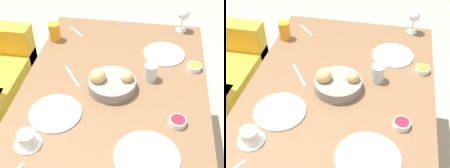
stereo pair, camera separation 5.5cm
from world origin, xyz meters
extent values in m
cube|color=brown|center=(0.00, 0.00, 0.70)|extent=(1.40, 0.93, 0.03)
cube|color=brown|center=(0.65, -0.42, 0.34)|extent=(0.06, 0.06, 0.68)
cube|color=brown|center=(0.65, 0.42, 0.34)|extent=(0.06, 0.06, 0.68)
cylinder|color=gray|center=(0.03, 0.01, 0.74)|extent=(0.24, 0.24, 0.05)
sphere|color=tan|center=(0.05, -0.06, 0.79)|extent=(0.06, 0.06, 0.06)
sphere|color=tan|center=(0.02, 0.08, 0.79)|extent=(0.08, 0.08, 0.08)
cylinder|color=white|center=(-0.36, -0.19, 0.72)|extent=(0.27, 0.27, 0.01)
cylinder|color=white|center=(0.36, -0.24, 0.72)|extent=(0.23, 0.23, 0.01)
cylinder|color=white|center=(-0.18, 0.24, 0.72)|extent=(0.24, 0.24, 0.01)
cylinder|color=orange|center=(0.42, 0.41, 0.77)|extent=(0.07, 0.07, 0.11)
cylinder|color=silver|center=(0.14, -0.17, 0.76)|extent=(0.07, 0.07, 0.09)
cylinder|color=silver|center=(0.64, -0.34, 0.72)|extent=(0.06, 0.06, 0.00)
cylinder|color=silver|center=(0.64, -0.34, 0.76)|extent=(0.01, 0.01, 0.07)
sphere|color=silver|center=(0.64, -0.34, 0.83)|extent=(0.08, 0.08, 0.08)
cylinder|color=white|center=(-0.36, 0.30, 0.72)|extent=(0.12, 0.12, 0.01)
cylinder|color=white|center=(-0.36, 0.30, 0.75)|extent=(0.08, 0.08, 0.06)
cylinder|color=white|center=(-0.16, -0.31, 0.73)|extent=(0.08, 0.08, 0.03)
cylinder|color=#A3192D|center=(-0.16, -0.31, 0.74)|extent=(0.06, 0.06, 0.00)
cylinder|color=white|center=(0.25, -0.40, 0.73)|extent=(0.08, 0.08, 0.03)
cylinder|color=#C67F28|center=(0.25, -0.40, 0.74)|extent=(0.06, 0.06, 0.00)
cube|color=#B7B7BC|center=(0.10, 0.23, 0.72)|extent=(0.17, 0.12, 0.00)
cube|color=#B7B7BC|center=(0.54, 0.31, 0.72)|extent=(0.11, 0.11, 0.00)
camera|label=1|loc=(-1.11, -0.16, 1.75)|focal=50.00mm
camera|label=2|loc=(-1.10, -0.22, 1.75)|focal=50.00mm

